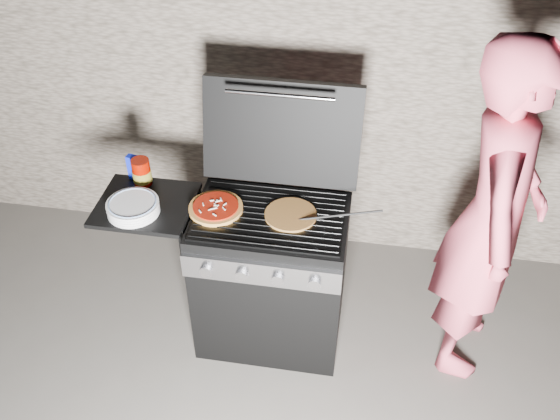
% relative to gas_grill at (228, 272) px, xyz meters
% --- Properties ---
extents(ground, '(50.00, 50.00, 0.00)m').
position_rel_gas_grill_xyz_m(ground, '(0.25, 0.00, -0.46)').
color(ground, '#49453F').
extents(stone_wall, '(8.00, 0.35, 1.80)m').
position_rel_gas_grill_xyz_m(stone_wall, '(0.25, 1.05, 0.44)').
color(stone_wall, gray).
rests_on(stone_wall, ground).
extents(gas_grill, '(1.34, 0.79, 0.91)m').
position_rel_gas_grill_xyz_m(gas_grill, '(0.00, 0.00, 0.00)').
color(gas_grill, black).
rests_on(gas_grill, ground).
extents(pizza_topped, '(0.29, 0.29, 0.03)m').
position_rel_gas_grill_xyz_m(pizza_topped, '(-0.04, -0.00, 0.47)').
color(pizza_topped, gold).
rests_on(pizza_topped, gas_grill).
extents(pizza_plain, '(0.27, 0.27, 0.01)m').
position_rel_gas_grill_xyz_m(pizza_plain, '(0.35, 0.01, 0.46)').
color(pizza_plain, '#B37833').
rests_on(pizza_plain, gas_grill).
extents(sauce_jar, '(0.11, 0.11, 0.15)m').
position_rel_gas_grill_xyz_m(sauce_jar, '(-0.48, 0.16, 0.52)').
color(sauce_jar, '#7C0B00').
rests_on(sauce_jar, gas_grill).
extents(blue_carton, '(0.07, 0.05, 0.15)m').
position_rel_gas_grill_xyz_m(blue_carton, '(-0.54, 0.20, 0.52)').
color(blue_carton, '#0B1CC1').
rests_on(blue_carton, gas_grill).
extents(plate_stack, '(0.35, 0.35, 0.06)m').
position_rel_gas_grill_xyz_m(plate_stack, '(-0.45, -0.08, 0.48)').
color(plate_stack, silver).
rests_on(plate_stack, gas_grill).
extents(person, '(0.56, 0.76, 1.93)m').
position_rel_gas_grill_xyz_m(person, '(1.35, 0.08, 0.51)').
color(person, '#DA4F64').
rests_on(person, ground).
extents(tongs, '(0.43, 0.06, 0.09)m').
position_rel_gas_grill_xyz_m(tongs, '(0.60, 0.00, 0.50)').
color(tongs, black).
rests_on(tongs, gas_grill).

